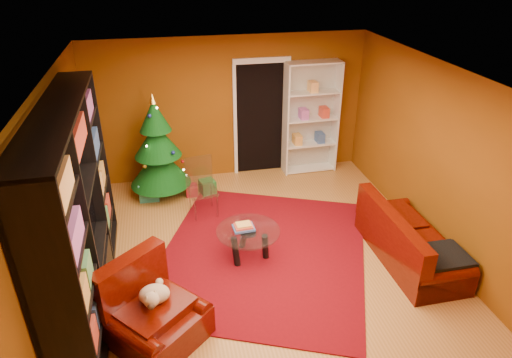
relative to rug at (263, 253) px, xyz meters
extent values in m
cube|color=#A1672C|center=(-0.04, -0.07, -0.03)|extent=(5.00, 5.50, 0.05)
cube|color=silver|center=(-0.04, -0.07, 2.62)|extent=(5.00, 5.50, 0.05)
cube|color=brown|center=(-0.04, 2.70, 1.29)|extent=(5.00, 0.05, 2.60)
cube|color=brown|center=(-2.56, -0.07, 1.29)|extent=(0.05, 5.50, 2.60)
cube|color=brown|center=(2.49, -0.07, 1.29)|extent=(0.05, 5.50, 2.60)
cube|color=#68060D|center=(0.00, 0.00, 0.00)|extent=(3.89, 4.14, 0.02)
cube|color=teal|center=(-1.59, 1.98, 0.16)|extent=(0.34, 0.34, 0.33)
cube|color=#1D6325|center=(-0.58, 1.95, 0.12)|extent=(0.31, 0.31, 0.26)
cube|color=maroon|center=(-0.86, 1.94, 0.09)|extent=(0.21, 0.21, 0.20)
camera|label=1|loc=(-1.21, -5.19, 3.98)|focal=32.00mm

